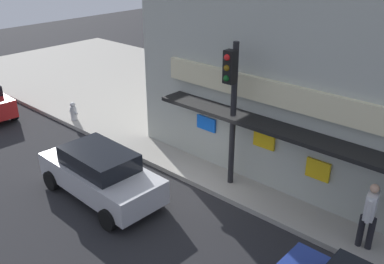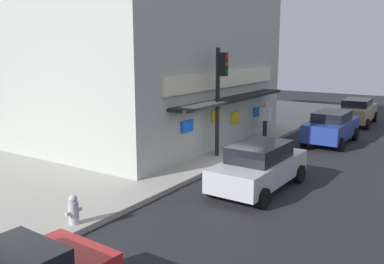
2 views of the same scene
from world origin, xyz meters
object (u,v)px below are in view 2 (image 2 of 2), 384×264
(traffic_light, at_px, (220,87))
(trash_can, at_px, (201,136))
(parked_car_tan, at_px, (357,111))
(parked_car_silver, at_px, (259,166))
(pedestrian, at_px, (265,118))
(potted_plant_by_doorway, at_px, (239,124))
(parked_car_blue, at_px, (331,127))
(fire_hydrant, at_px, (73,210))

(traffic_light, height_order, trash_can, traffic_light)
(trash_can, relative_size, parked_car_tan, 0.20)
(parked_car_tan, xyz_separation_m, parked_car_silver, (-14.65, -0.04, -0.00))
(pedestrian, xyz_separation_m, potted_plant_by_doorway, (0.35, 1.62, -0.53))
(potted_plant_by_doorway, relative_size, parked_car_blue, 0.21)
(fire_hydrant, height_order, parked_car_tan, parked_car_tan)
(traffic_light, bearing_deg, pedestrian, -1.87)
(fire_hydrant, bearing_deg, trash_can, 11.72)
(traffic_light, bearing_deg, fire_hydrant, -178.04)
(fire_hydrant, relative_size, trash_can, 0.90)
(trash_can, bearing_deg, fire_hydrant, -168.28)
(trash_can, relative_size, potted_plant_by_doorway, 1.01)
(parked_car_blue, relative_size, parked_car_silver, 0.96)
(fire_hydrant, distance_m, parked_car_tan, 20.41)
(parked_car_tan, bearing_deg, parked_car_silver, -179.83)
(traffic_light, xyz_separation_m, trash_can, (1.25, 1.68, -2.48))
(potted_plant_by_doorway, bearing_deg, trash_can, 176.72)
(trash_can, bearing_deg, pedestrian, -29.79)
(parked_car_tan, bearing_deg, pedestrian, 159.71)
(pedestrian, height_order, potted_plant_by_doorway, pedestrian)
(traffic_light, height_order, fire_hydrant, traffic_light)
(trash_can, height_order, potted_plant_by_doorway, trash_can)
(fire_hydrant, bearing_deg, traffic_light, 1.96)
(parked_car_blue, bearing_deg, fire_hydrant, 168.50)
(potted_plant_by_doorway, distance_m, parked_car_silver, 8.63)
(parked_car_tan, bearing_deg, parked_car_blue, -178.62)
(fire_hydrant, xyz_separation_m, potted_plant_by_doorway, (12.97, 1.75, 0.11))
(fire_hydrant, relative_size, parked_car_silver, 0.18)
(fire_hydrant, xyz_separation_m, parked_car_tan, (20.23, -2.68, 0.27))
(fire_hydrant, height_order, trash_can, trash_can)
(traffic_light, distance_m, parked_car_tan, 12.61)
(fire_hydrant, distance_m, pedestrian, 12.63)
(traffic_light, relative_size, parked_car_blue, 1.09)
(parked_car_silver, bearing_deg, trash_can, 50.56)
(trash_can, xyz_separation_m, parked_car_silver, (-3.85, -4.68, 0.21))
(traffic_light, distance_m, parked_car_blue, 6.90)
(pedestrian, relative_size, parked_car_tan, 0.42)
(traffic_light, bearing_deg, parked_car_silver, -130.91)
(parked_car_tan, xyz_separation_m, parked_car_blue, (-6.31, -0.15, 0.02))
(potted_plant_by_doorway, distance_m, parked_car_blue, 4.69)
(fire_hydrant, xyz_separation_m, parked_car_blue, (13.92, -2.83, 0.29))
(parked_car_silver, bearing_deg, parked_car_blue, -0.74)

